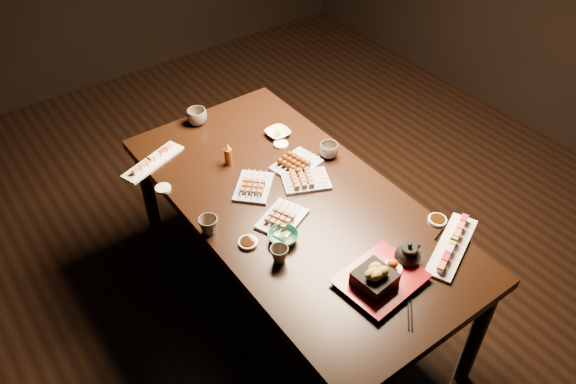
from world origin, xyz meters
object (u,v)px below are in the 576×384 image
Objects in this scene: yakitori_plate_left at (254,184)px; edamame_bowl_cream at (278,133)px; sushi_platter_near at (453,243)px; yakitori_plate_center at (282,216)px; teacup_near_left at (279,254)px; teacup_mid_right at (329,150)px; yakitori_plate_right at (306,177)px; tempura_tray at (382,272)px; condiment_bottle at (228,154)px; teapot at (408,254)px; teacup_far_left at (209,226)px; dining_table at (294,256)px; edamame_bowl_green at (283,237)px; sushi_platter_far at (153,160)px; teacup_far_right at (197,117)px.

yakitori_plate_left is 0.43m from edamame_bowl_cream.
sushi_platter_near is 0.73m from yakitori_plate_center.
teacup_near_left is 0.73m from teacup_mid_right.
yakitori_plate_right is 0.67m from tempura_tray.
tempura_tray is 0.82m from teacup_mid_right.
condiment_bottle is (0.00, 0.22, 0.03)m from yakitori_plate_left.
edamame_bowl_cream is at bearing 98.74° from yakitori_plate_right.
teapot is at bearing -85.05° from yakitori_plate_center.
yakitori_plate_right is at bearing 1.87° from teacup_far_left.
dining_table is at bearing 83.43° from tempura_tray.
yakitori_plate_left is at bearing 63.07° from yakitori_plate_center.
teacup_near_left is (-0.63, 0.37, 0.01)m from sushi_platter_near.
edamame_bowl_green is 1.54× the size of teacup_far_left.
yakitori_plate_left is (0.30, -0.45, 0.01)m from sushi_platter_far.
teapot is (0.41, -0.32, 0.02)m from teacup_near_left.
teacup_mid_right is at bearing 8.10° from teacup_far_left.
yakitori_plate_center is at bearing 106.73° from sushi_platter_near.
yakitori_plate_right is 0.75m from teacup_far_right.
yakitori_plate_center reaches higher than edamame_bowl_green.
teacup_near_left is (-0.16, -0.44, 0.01)m from yakitori_plate_left.
tempura_tray is at bearing -66.16° from edamame_bowl_green.
teacup_near_left is at bearing -133.32° from edamame_bowl_green.
teacup_far_right is 0.40m from condiment_bottle.
teacup_mid_right is at bearing -58.79° from teacup_far_right.
dining_table is 8.21× the size of yakitori_plate_right.
teacup_mid_right is 0.76m from teacup_far_left.
teacup_far_left is at bearing -148.23° from edamame_bowl_cream.
edamame_bowl_green is at bearing -151.46° from dining_table.
tempura_tray is 1.39m from teacup_far_right.
dining_table is at bearing 6.49° from yakitori_plate_center.
sushi_platter_near is 0.71m from edamame_bowl_green.
tempura_tray reaches higher than teacup_far_right.
edamame_bowl_cream is at bearing -50.57° from teacup_far_right.
sushi_platter_far is at bearing -153.85° from teacup_far_right.
teacup_far_left reaches higher than sushi_platter_near.
teapot reaches higher than sushi_platter_near.
teacup_near_left is at bearing 79.07° from sushi_platter_far.
sushi_platter_far is 1.58× the size of yakitori_plate_left.
teapot is (0.15, -0.57, 0.43)m from dining_table.
edamame_bowl_green is 1.07× the size of edamame_bowl_cream.
yakitori_plate_right is 0.23m from teacup_mid_right.
yakitori_plate_center is 0.63m from edamame_bowl_cream.
yakitori_plate_left is 0.68× the size of tempura_tray.
sushi_platter_near is 4.09× the size of teacup_mid_right.
condiment_bottle is (0.09, 0.58, 0.04)m from edamame_bowl_green.
tempura_tray is at bearing -104.35° from dining_table.
yakitori_plate_center is 0.88m from teacup_far_right.
yakitori_plate_left is at bearing 95.69° from sushi_platter_near.
yakitori_plate_center is (0.28, -0.70, 0.01)m from sushi_platter_far.
yakitori_plate_left is (-0.10, 0.19, 0.40)m from dining_table.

